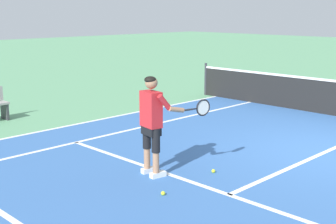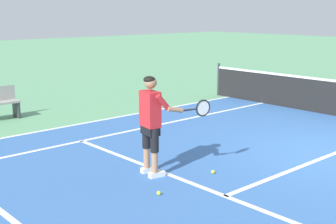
% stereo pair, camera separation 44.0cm
% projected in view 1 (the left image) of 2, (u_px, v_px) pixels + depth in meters
% --- Properties ---
extents(ground_plane, '(80.00, 80.00, 0.00)m').
position_uv_depth(ground_plane, '(327.00, 152.00, 9.31)').
color(ground_plane, '#609E70').
extents(court_inner_surface, '(10.98, 9.57, 0.00)m').
position_uv_depth(court_inner_surface, '(291.00, 167.00, 8.37)').
color(court_inner_surface, '#3866A8').
rests_on(court_inner_surface, ground).
extents(line_service, '(8.23, 0.10, 0.01)m').
position_uv_depth(line_service, '(229.00, 195.00, 7.11)').
color(line_service, white).
rests_on(line_service, ground).
extents(line_centre_service, '(0.10, 6.40, 0.01)m').
position_uv_depth(line_centre_service, '(327.00, 151.00, 9.32)').
color(line_centre_service, white).
rests_on(line_centre_service, ground).
extents(line_singles_left, '(0.10, 9.17, 0.01)m').
position_uv_depth(line_singles_left, '(139.00, 128.00, 11.21)').
color(line_singles_left, white).
rests_on(line_singles_left, ground).
extents(line_doubles_left, '(0.10, 9.17, 0.01)m').
position_uv_depth(line_doubles_left, '(105.00, 119.00, 12.16)').
color(line_doubles_left, white).
rests_on(line_doubles_left, ground).
extents(tennis_player, '(0.79, 1.07, 1.71)m').
position_uv_depth(tennis_player, '(153.00, 119.00, 7.77)').
color(tennis_player, white).
rests_on(tennis_player, ground).
extents(tennis_ball_near_feet, '(0.07, 0.07, 0.07)m').
position_uv_depth(tennis_ball_near_feet, '(213.00, 171.00, 8.08)').
color(tennis_ball_near_feet, '#CCE02D').
rests_on(tennis_ball_near_feet, ground).
extents(tennis_ball_by_baseline, '(0.07, 0.07, 0.07)m').
position_uv_depth(tennis_ball_by_baseline, '(163.00, 193.00, 7.09)').
color(tennis_ball_by_baseline, '#CCE02D').
rests_on(tennis_ball_by_baseline, ground).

